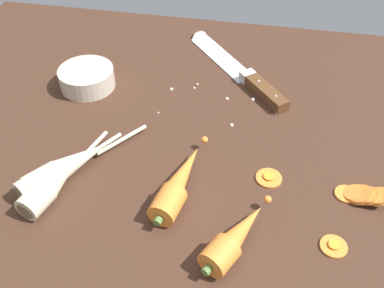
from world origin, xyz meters
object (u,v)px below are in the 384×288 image
(parsnip_mid_left, at_px, (56,172))
(carrot_slice_stack, at_px, (361,195))
(whole_carrot_second, at_px, (235,238))
(parsnip_front, at_px, (69,165))
(carrot_slice_stray_near, at_px, (334,246))
(prep_bowl, at_px, (87,77))
(whole_carrot, at_px, (179,183))
(parsnip_mid_right, at_px, (54,181))
(chefs_knife, at_px, (232,65))
(carrot_slice_stray_mid, at_px, (269,177))

(parsnip_mid_left, distance_m, carrot_slice_stack, 0.48)
(whole_carrot_second, bearing_deg, parsnip_front, 162.34)
(parsnip_front, relative_size, carrot_slice_stray_near, 5.18)
(parsnip_front, distance_m, prep_bowl, 0.24)
(whole_carrot, distance_m, carrot_slice_stray_near, 0.24)
(whole_carrot, xyz_separation_m, parsnip_mid_left, (-0.20, -0.01, -0.00))
(parsnip_mid_right, xyz_separation_m, prep_bowl, (-0.05, 0.27, 0.00))
(parsnip_mid_left, relative_size, prep_bowl, 1.65)
(parsnip_front, relative_size, parsnip_mid_left, 1.10)
(chefs_knife, distance_m, prep_bowl, 0.31)
(carrot_slice_stack, xyz_separation_m, prep_bowl, (-0.52, 0.20, 0.01))
(parsnip_mid_right, bearing_deg, chefs_knife, 60.08)
(chefs_knife, relative_size, carrot_slice_stray_near, 7.43)
(parsnip_mid_left, xyz_separation_m, carrot_slice_stack, (0.48, 0.05, -0.01))
(prep_bowl, bearing_deg, carrot_slice_stray_mid, -26.32)
(whole_carrot, relative_size, carrot_slice_stack, 2.37)
(carrot_slice_stray_mid, bearing_deg, parsnip_mid_right, -165.22)
(whole_carrot_second, relative_size, parsnip_front, 0.73)
(prep_bowl, bearing_deg, parsnip_mid_left, -80.12)
(whole_carrot, height_order, carrot_slice_stray_mid, whole_carrot)
(parsnip_mid_right, relative_size, prep_bowl, 1.85)
(whole_carrot, bearing_deg, parsnip_mid_left, -176.33)
(parsnip_front, bearing_deg, chefs_knife, 58.69)
(parsnip_mid_left, xyz_separation_m, carrot_slice_stray_mid, (0.33, 0.07, -0.02))
(parsnip_mid_left, distance_m, carrot_slice_stray_mid, 0.34)
(whole_carrot, relative_size, parsnip_mid_right, 0.95)
(parsnip_mid_left, bearing_deg, carrot_slice_stray_near, -5.95)
(whole_carrot, xyz_separation_m, carrot_slice_stray_near, (0.23, -0.06, -0.02))
(carrot_slice_stray_mid, relative_size, prep_bowl, 0.39)
(parsnip_front, relative_size, carrot_slice_stray_mid, 4.68)
(parsnip_mid_right, bearing_deg, carrot_slice_stray_mid, 14.78)
(whole_carrot, xyz_separation_m, parsnip_front, (-0.18, 0.01, -0.00))
(carrot_slice_stack, bearing_deg, chefs_knife, 126.59)
(whole_carrot, bearing_deg, prep_bowl, 135.02)
(chefs_knife, xyz_separation_m, parsnip_mid_right, (-0.23, -0.40, 0.01))
(whole_carrot, distance_m, carrot_slice_stack, 0.28)
(parsnip_front, distance_m, carrot_slice_stack, 0.46)
(chefs_knife, height_order, parsnip_front, parsnip_front)
(chefs_knife, distance_m, carrot_slice_stray_near, 0.47)
(carrot_slice_stack, bearing_deg, carrot_slice_stray_near, -114.21)
(parsnip_mid_right, bearing_deg, whole_carrot_second, -10.31)
(chefs_knife, height_order, carrot_slice_stray_near, chefs_knife)
(whole_carrot, height_order, parsnip_front, whole_carrot)
(chefs_knife, xyz_separation_m, parsnip_front, (-0.22, -0.36, 0.01))
(chefs_knife, distance_m, parsnip_mid_right, 0.46)
(parsnip_front, bearing_deg, carrot_slice_stray_mid, 8.94)
(chefs_knife, distance_m, carrot_slice_stray_mid, 0.33)
(prep_bowl, bearing_deg, whole_carrot, -44.98)
(whole_carrot, relative_size, parsnip_front, 0.96)
(parsnip_mid_right, height_order, carrot_slice_stray_near, parsnip_mid_right)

